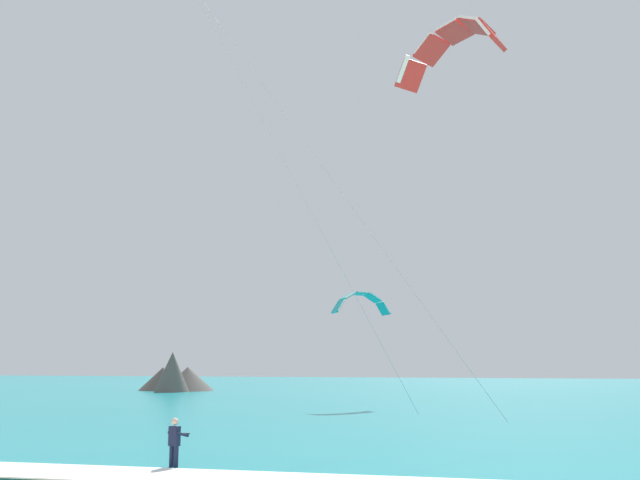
% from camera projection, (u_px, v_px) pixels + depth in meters
% --- Properties ---
extents(sea, '(200.00, 120.00, 0.20)m').
position_uv_depth(sea, '(412.00, 392.00, 76.93)').
color(sea, teal).
rests_on(sea, ground).
extents(surf_foam, '(200.00, 2.60, 0.04)m').
position_uv_depth(surf_foam, '(195.00, 477.00, 20.27)').
color(surf_foam, white).
rests_on(surf_foam, sea).
extents(surfboard, '(0.91, 1.46, 0.09)m').
position_uv_depth(surfboard, '(173.00, 473.00, 22.17)').
color(surfboard, white).
rests_on(surfboard, ground).
extents(kitesurfer, '(0.64, 0.64, 1.69)m').
position_uv_depth(kitesurfer, '(175.00, 443.00, 22.34)').
color(kitesurfer, '#191E38').
rests_on(kitesurfer, ground).
extents(kite_primary, '(10.97, 10.71, 16.91)m').
position_uv_depth(kite_primary, '(450.00, 45.00, 31.50)').
color(kite_primary, red).
extents(kite_distant, '(3.96, 3.92, 1.67)m').
position_uv_depth(kite_distant, '(361.00, 300.00, 52.12)').
color(kite_distant, teal).
extents(headland_left, '(8.90, 8.25, 4.32)m').
position_uv_depth(headland_left, '(175.00, 378.00, 77.69)').
color(headland_left, '#56514C').
rests_on(headland_left, ground).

